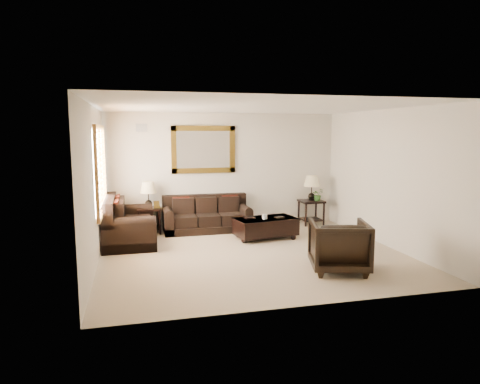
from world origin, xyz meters
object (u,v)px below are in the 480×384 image
object	(u,v)px
loveseat	(126,226)
end_table_right	(312,193)
coffee_table	(266,226)
sofa	(207,218)
end_table_left	(149,200)
armchair	(339,243)

from	to	relation	value
loveseat	end_table_right	size ratio (longest dim) A/B	1.42
loveseat	coffee_table	xyz separation A→B (m)	(2.87, -0.30, -0.08)
sofa	end_table_left	world-z (taller)	end_table_left
sofa	loveseat	distance (m)	1.93
end_table_left	coffee_table	xyz separation A→B (m)	(2.39, -1.12, -0.48)
coffee_table	armchair	world-z (taller)	armchair
end_table_left	end_table_right	distance (m)	3.91
sofa	armchair	xyz separation A→B (m)	(1.60, -3.39, 0.17)
loveseat	armchair	xyz separation A→B (m)	(3.38, -2.66, 0.11)
coffee_table	armchair	distance (m)	2.42
sofa	end_table_right	xyz separation A→B (m)	(2.62, 0.08, 0.49)
sofa	end_table_left	size ratio (longest dim) A/B	1.70
end_table_right	end_table_left	bearing A→B (deg)	179.87
end_table_right	coffee_table	distance (m)	1.96
sofa	end_table_left	xyz separation A→B (m)	(-1.30, 0.09, 0.46)
end_table_right	coffee_table	world-z (taller)	end_table_right
coffee_table	armchair	size ratio (longest dim) A/B	1.52
end_table_left	coffee_table	size ratio (longest dim) A/B	0.83
sofa	coffee_table	world-z (taller)	sofa
sofa	armchair	size ratio (longest dim) A/B	2.14
loveseat	end_table_left	bearing A→B (deg)	-30.56
end_table_right	armchair	size ratio (longest dim) A/B	1.31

